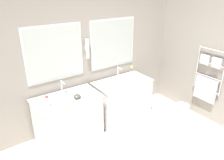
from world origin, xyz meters
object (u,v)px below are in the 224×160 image
Objects in this scene: vanity_left at (69,119)px; amenity_bowl at (77,96)px; vanity_right at (123,100)px; toiletry_bottle at (47,102)px; flower_vase at (131,72)px; waste_bin at (182,110)px.

amenity_bowl is at bearing -33.41° from vanity_left.
vanity_right is 1.07m from amenity_bowl.
vanity_right is 6.20× the size of toiletry_bottle.
flower_vase is 1.27m from waste_bin.
flower_vase is (1.69, 0.14, 0.02)m from toiletry_bottle.
amenity_bowl is (0.13, -0.08, 0.42)m from vanity_left.
amenity_bowl is at bearing -3.42° from toiletry_bottle.
flower_vase is 0.93× the size of waste_bin.
amenity_bowl is 0.45× the size of waste_bin.
waste_bin is (0.77, -0.67, -0.75)m from flower_vase.
toiletry_bottle is at bearing -177.73° from vanity_right.
toiletry_bottle is 2.62m from waste_bin.
vanity_right is 9.05× the size of amenity_bowl.
flower_vase is (0.24, 0.08, 0.49)m from vanity_right.
toiletry_bottle is 0.71× the size of flower_vase.
vanity_left is 4.10× the size of waste_bin.
waste_bin is at bearing -12.21° from toiletry_bottle.
toiletry_bottle is 1.46× the size of amenity_bowl.
flower_vase is (1.35, 0.08, 0.49)m from vanity_left.
waste_bin is (1.02, -0.59, -0.27)m from vanity_right.
flower_vase reaches higher than waste_bin.
amenity_bowl is (0.46, -0.03, -0.04)m from toiletry_bottle.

